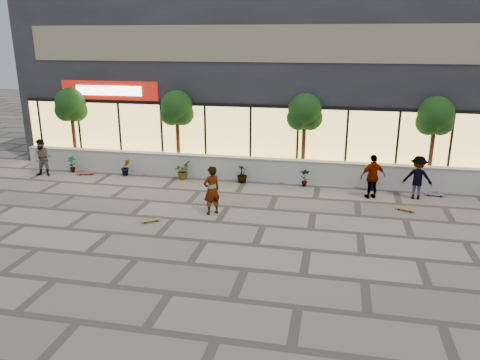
% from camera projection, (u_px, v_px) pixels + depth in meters
% --- Properties ---
extents(ground, '(80.00, 80.00, 0.00)m').
position_uv_depth(ground, '(205.00, 241.00, 14.99)').
color(ground, gray).
rests_on(ground, ground).
extents(planter_wall, '(22.00, 0.42, 1.04)m').
position_uv_depth(planter_wall, '(247.00, 168.00, 21.39)').
color(planter_wall, beige).
rests_on(planter_wall, ground).
extents(retail_building, '(24.00, 9.17, 8.50)m').
position_uv_depth(retail_building, '(266.00, 76.00, 25.45)').
color(retail_building, '#232328').
rests_on(retail_building, ground).
extents(shrub_a, '(0.43, 0.29, 0.81)m').
position_uv_depth(shrub_a, '(72.00, 164.00, 22.57)').
color(shrub_a, '#183811').
rests_on(shrub_a, ground).
extents(shrub_b, '(0.57, 0.57, 0.81)m').
position_uv_depth(shrub_b, '(126.00, 167.00, 22.03)').
color(shrub_b, '#183811').
rests_on(shrub_b, ground).
extents(shrub_c, '(0.68, 0.77, 0.81)m').
position_uv_depth(shrub_c, '(182.00, 170.00, 21.48)').
color(shrub_c, '#183811').
rests_on(shrub_c, ground).
extents(shrub_d, '(0.64, 0.64, 0.81)m').
position_uv_depth(shrub_d, '(242.00, 174.00, 20.93)').
color(shrub_d, '#183811').
rests_on(shrub_d, ground).
extents(shrub_e, '(0.46, 0.35, 0.81)m').
position_uv_depth(shrub_e, '(305.00, 178.00, 20.39)').
color(shrub_e, '#183811').
rests_on(shrub_e, ground).
extents(shrub_f, '(0.55, 0.57, 0.81)m').
position_uv_depth(shrub_f, '(371.00, 181.00, 19.84)').
color(shrub_f, '#183811').
rests_on(shrub_f, ground).
extents(tree_west, '(1.60, 1.50, 3.92)m').
position_uv_depth(tree_west, '(71.00, 107.00, 23.09)').
color(tree_west, '#472719').
rests_on(tree_west, ground).
extents(tree_midwest, '(1.60, 1.50, 3.92)m').
position_uv_depth(tree_midwest, '(177.00, 110.00, 22.02)').
color(tree_midwest, '#472719').
rests_on(tree_midwest, ground).
extents(tree_mideast, '(1.60, 1.50, 3.92)m').
position_uv_depth(tree_mideast, '(305.00, 114.00, 20.85)').
color(tree_mideast, '#472719').
rests_on(tree_mideast, ground).
extents(tree_east, '(1.60, 1.50, 3.92)m').
position_uv_depth(tree_east, '(435.00, 118.00, 19.77)').
color(tree_east, '#472719').
rests_on(tree_east, ground).
extents(skater_center, '(0.78, 0.78, 1.83)m').
position_uv_depth(skater_center, '(212.00, 190.00, 17.04)').
color(skater_center, silver).
rests_on(skater_center, ground).
extents(skater_left, '(0.94, 0.77, 1.76)m').
position_uv_depth(skater_left, '(43.00, 158.00, 21.83)').
color(skater_left, '#918B5E').
rests_on(skater_left, ground).
extents(skater_right_near, '(1.15, 0.81, 1.81)m').
position_uv_depth(skater_right_near, '(373.00, 177.00, 18.77)').
color(skater_right_near, silver).
rests_on(skater_right_near, ground).
extents(skater_right_far, '(1.23, 0.82, 1.77)m').
position_uv_depth(skater_right_far, '(418.00, 178.00, 18.70)').
color(skater_right_far, maroon).
rests_on(skater_right_far, ground).
extents(skateboard_center, '(0.66, 0.56, 0.08)m').
position_uv_depth(skateboard_center, '(151.00, 220.00, 16.50)').
color(skateboard_center, brown).
rests_on(skateboard_center, ground).
extents(skateboard_left, '(0.85, 0.48, 0.10)m').
position_uv_depth(skateboard_left, '(86.00, 173.00, 22.21)').
color(skateboard_left, '#B62D22').
rests_on(skateboard_left, ground).
extents(skateboard_right_near, '(0.71, 0.46, 0.08)m').
position_uv_depth(skateboard_right_near, '(405.00, 209.00, 17.57)').
color(skateboard_right_near, brown).
rests_on(skateboard_right_near, ground).
extents(skateboard_right_far, '(0.77, 0.26, 0.09)m').
position_uv_depth(skateboard_right_far, '(435.00, 194.00, 19.21)').
color(skateboard_right_far, '#605398').
rests_on(skateboard_right_far, ground).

